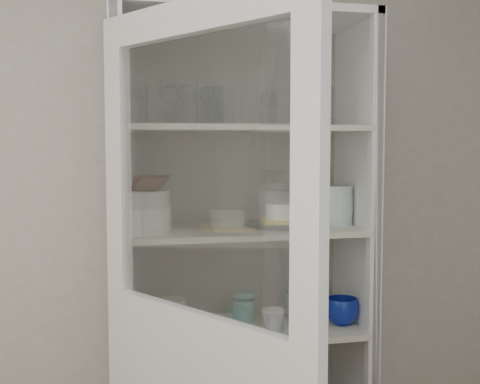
{
  "coord_description": "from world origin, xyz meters",
  "views": [
    {
      "loc": [
        -0.32,
        -1.03,
        1.58
      ],
      "look_at": [
        0.2,
        1.27,
        1.4
      ],
      "focal_mm": 45.0,
      "sensor_mm": 36.0,
      "label": 1
    }
  ],
  "objects_px": {
    "mug_teal": "(298,304)",
    "mug_white": "(273,320)",
    "cream_bowl": "(143,198)",
    "pantry_cabinet": "(237,303)",
    "glass_platter": "(283,224)",
    "mug_blue": "(342,311)",
    "goblet_0": "(170,104)",
    "goblet_1": "(188,103)",
    "plate_stack_front": "(143,220)",
    "white_ramekin": "(283,211)",
    "plate_stack_back": "(145,214)",
    "grey_bowl_stack": "(335,205)",
    "goblet_3": "(303,107)",
    "terracotta_bowl": "(143,183)",
    "yellow_trivet": "(283,220)",
    "white_canister": "(173,314)",
    "goblet_2": "(268,108)",
    "teal_jar": "(244,308)",
    "measuring_cups": "(219,327)"
  },
  "relations": [
    {
      "from": "goblet_3",
      "to": "grey_bowl_stack",
      "type": "relative_size",
      "value": 1.01
    },
    {
      "from": "goblet_0",
      "to": "goblet_1",
      "type": "distance_m",
      "value": 0.07
    },
    {
      "from": "cream_bowl",
      "to": "terracotta_bowl",
      "type": "xyz_separation_m",
      "value": [
        0.0,
        0.0,
        0.06
      ]
    },
    {
      "from": "pantry_cabinet",
      "to": "yellow_trivet",
      "type": "height_order",
      "value": "pantry_cabinet"
    },
    {
      "from": "glass_platter",
      "to": "grey_bowl_stack",
      "type": "distance_m",
      "value": 0.23
    },
    {
      "from": "plate_stack_front",
      "to": "white_ramekin",
      "type": "relative_size",
      "value": 1.4
    },
    {
      "from": "goblet_0",
      "to": "measuring_cups",
      "type": "relative_size",
      "value": 1.86
    },
    {
      "from": "pantry_cabinet",
      "to": "white_canister",
      "type": "xyz_separation_m",
      "value": [
        -0.27,
        -0.05,
        -0.02
      ]
    },
    {
      "from": "plate_stack_back",
      "to": "white_canister",
      "type": "relative_size",
      "value": 1.75
    },
    {
      "from": "plate_stack_front",
      "to": "mug_blue",
      "type": "relative_size",
      "value": 1.49
    },
    {
      "from": "grey_bowl_stack",
      "to": "teal_jar",
      "type": "xyz_separation_m",
      "value": [
        -0.37,
        0.06,
        -0.42
      ]
    },
    {
      "from": "pantry_cabinet",
      "to": "teal_jar",
      "type": "xyz_separation_m",
      "value": [
        0.03,
        -0.0,
        -0.02
      ]
    },
    {
      "from": "yellow_trivet",
      "to": "teal_jar",
      "type": "xyz_separation_m",
      "value": [
        -0.15,
        0.07,
        -0.37
      ]
    },
    {
      "from": "plate_stack_back",
      "to": "grey_bowl_stack",
      "type": "distance_m",
      "value": 0.78
    },
    {
      "from": "plate_stack_front",
      "to": "measuring_cups",
      "type": "relative_size",
      "value": 2.09
    },
    {
      "from": "goblet_0",
      "to": "plate_stack_front",
      "type": "xyz_separation_m",
      "value": [
        -0.12,
        -0.18,
        -0.44
      ]
    },
    {
      "from": "mug_blue",
      "to": "measuring_cups",
      "type": "xyz_separation_m",
      "value": [
        -0.51,
        0.01,
        -0.03
      ]
    },
    {
      "from": "mug_teal",
      "to": "mug_white",
      "type": "xyz_separation_m",
      "value": [
        -0.15,
        -0.15,
        -0.01
      ]
    },
    {
      "from": "teal_jar",
      "to": "white_canister",
      "type": "distance_m",
      "value": 0.3
    },
    {
      "from": "goblet_1",
      "to": "cream_bowl",
      "type": "distance_m",
      "value": 0.45
    },
    {
      "from": "plate_stack_front",
      "to": "cream_bowl",
      "type": "distance_m",
      "value": 0.08
    },
    {
      "from": "cream_bowl",
      "to": "mug_teal",
      "type": "relative_size",
      "value": 1.67
    },
    {
      "from": "glass_platter",
      "to": "yellow_trivet",
      "type": "relative_size",
      "value": 1.79
    },
    {
      "from": "glass_platter",
      "to": "mug_white",
      "type": "distance_m",
      "value": 0.38
    },
    {
      "from": "plate_stack_back",
      "to": "glass_platter",
      "type": "xyz_separation_m",
      "value": [
        0.55,
        -0.11,
        -0.04
      ]
    },
    {
      "from": "mug_white",
      "to": "measuring_cups",
      "type": "height_order",
      "value": "mug_white"
    },
    {
      "from": "goblet_2",
      "to": "plate_stack_front",
      "type": "bearing_deg",
      "value": -161.99
    },
    {
      "from": "pantry_cabinet",
      "to": "grey_bowl_stack",
      "type": "bearing_deg",
      "value": -9.1
    },
    {
      "from": "goblet_2",
      "to": "terracotta_bowl",
      "type": "distance_m",
      "value": 0.63
    },
    {
      "from": "goblet_3",
      "to": "yellow_trivet",
      "type": "bearing_deg",
      "value": -143.42
    },
    {
      "from": "goblet_2",
      "to": "glass_platter",
      "type": "height_order",
      "value": "goblet_2"
    },
    {
      "from": "yellow_trivet",
      "to": "white_canister",
      "type": "xyz_separation_m",
      "value": [
        -0.44,
        0.02,
        -0.36
      ]
    },
    {
      "from": "goblet_2",
      "to": "terracotta_bowl",
      "type": "relative_size",
      "value": 0.75
    },
    {
      "from": "goblet_2",
      "to": "goblet_3",
      "type": "distance_m",
      "value": 0.14
    },
    {
      "from": "grey_bowl_stack",
      "to": "mug_blue",
      "type": "xyz_separation_m",
      "value": [
        0.01,
        -0.06,
        -0.43
      ]
    },
    {
      "from": "goblet_2",
      "to": "plate_stack_front",
      "type": "distance_m",
      "value": 0.7
    },
    {
      "from": "goblet_3",
      "to": "yellow_trivet",
      "type": "height_order",
      "value": "goblet_3"
    },
    {
      "from": "goblet_0",
      "to": "terracotta_bowl",
      "type": "bearing_deg",
      "value": -124.07
    },
    {
      "from": "grey_bowl_stack",
      "to": "mug_teal",
      "type": "bearing_deg",
      "value": 152.03
    },
    {
      "from": "teal_jar",
      "to": "goblet_3",
      "type": "bearing_deg",
      "value": 2.85
    },
    {
      "from": "glass_platter",
      "to": "grey_bowl_stack",
      "type": "relative_size",
      "value": 1.95
    },
    {
      "from": "plate_stack_back",
      "to": "plate_stack_front",
      "type": "bearing_deg",
      "value": -95.52
    },
    {
      "from": "goblet_3",
      "to": "measuring_cups",
      "type": "xyz_separation_m",
      "value": [
        -0.38,
        -0.13,
        -0.86
      ]
    },
    {
      "from": "mug_blue",
      "to": "cream_bowl",
      "type": "bearing_deg",
      "value": 176.89
    },
    {
      "from": "pantry_cabinet",
      "to": "glass_platter",
      "type": "xyz_separation_m",
      "value": [
        0.18,
        -0.07,
        0.33
      ]
    },
    {
      "from": "mug_blue",
      "to": "goblet_0",
      "type": "bearing_deg",
      "value": 161.63
    },
    {
      "from": "goblet_3",
      "to": "grey_bowl_stack",
      "type": "distance_m",
      "value": 0.42
    },
    {
      "from": "cream_bowl",
      "to": "grey_bowl_stack",
      "type": "relative_size",
      "value": 1.23
    },
    {
      "from": "goblet_2",
      "to": "mug_teal",
      "type": "height_order",
      "value": "goblet_2"
    },
    {
      "from": "goblet_0",
      "to": "glass_platter",
      "type": "relative_size",
      "value": 0.58
    }
  ]
}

